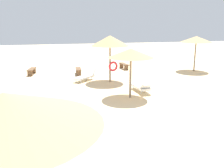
{
  "coord_description": "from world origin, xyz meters",
  "views": [
    {
      "loc": [
        -2.63,
        -8.19,
        4.06
      ],
      "look_at": [
        0.0,
        3.0,
        1.2
      ],
      "focal_mm": 40.0,
      "sensor_mm": 36.0,
      "label": 1
    }
  ],
  "objects_px": {
    "lounger_4": "(85,76)",
    "bench_2": "(32,70)",
    "lounger_2": "(141,87)",
    "bench_1": "(78,70)",
    "parasol_2": "(131,53)",
    "parasol_4": "(110,41)",
    "parasol_3": "(5,110)",
    "bench_0": "(124,65)",
    "parasol_7": "(196,39)"
  },
  "relations": [
    {
      "from": "lounger_4",
      "to": "bench_2",
      "type": "height_order",
      "value": "lounger_4"
    },
    {
      "from": "lounger_2",
      "to": "lounger_4",
      "type": "relative_size",
      "value": 1.09
    },
    {
      "from": "bench_1",
      "to": "bench_2",
      "type": "xyz_separation_m",
      "value": [
        -3.61,
        0.75,
        0.0
      ]
    },
    {
      "from": "parasol_2",
      "to": "parasol_4",
      "type": "height_order",
      "value": "parasol_4"
    },
    {
      "from": "parasol_3",
      "to": "lounger_4",
      "type": "height_order",
      "value": "parasol_3"
    },
    {
      "from": "parasol_2",
      "to": "lounger_2",
      "type": "relative_size",
      "value": 1.39
    },
    {
      "from": "lounger_2",
      "to": "bench_1",
      "type": "bearing_deg",
      "value": 117.98
    },
    {
      "from": "bench_1",
      "to": "bench_2",
      "type": "bearing_deg",
      "value": 168.26
    },
    {
      "from": "lounger_2",
      "to": "bench_0",
      "type": "relative_size",
      "value": 1.27
    },
    {
      "from": "parasol_3",
      "to": "bench_0",
      "type": "bearing_deg",
      "value": 68.11
    },
    {
      "from": "parasol_7",
      "to": "lounger_2",
      "type": "xyz_separation_m",
      "value": [
        -6.56,
        -5.11,
        -2.35
      ]
    },
    {
      "from": "parasol_4",
      "to": "lounger_2",
      "type": "xyz_separation_m",
      "value": [
        1.26,
        -2.9,
        -2.49
      ]
    },
    {
      "from": "parasol_2",
      "to": "parasol_4",
      "type": "xyz_separation_m",
      "value": [
        -0.25,
        3.89,
        0.35
      ]
    },
    {
      "from": "parasol_4",
      "to": "lounger_2",
      "type": "relative_size",
      "value": 1.64
    },
    {
      "from": "lounger_2",
      "to": "bench_0",
      "type": "bearing_deg",
      "value": 82.19
    },
    {
      "from": "parasol_4",
      "to": "lounger_2",
      "type": "distance_m",
      "value": 4.03
    },
    {
      "from": "bench_0",
      "to": "bench_1",
      "type": "height_order",
      "value": "same"
    },
    {
      "from": "parasol_7",
      "to": "bench_1",
      "type": "distance_m",
      "value": 10.02
    },
    {
      "from": "parasol_2",
      "to": "parasol_4",
      "type": "relative_size",
      "value": 0.85
    },
    {
      "from": "parasol_2",
      "to": "lounger_2",
      "type": "distance_m",
      "value": 2.57
    },
    {
      "from": "parasol_4",
      "to": "parasol_7",
      "type": "xyz_separation_m",
      "value": [
        7.82,
        2.21,
        -0.15
      ]
    },
    {
      "from": "parasol_3",
      "to": "parasol_4",
      "type": "distance_m",
      "value": 13.29
    },
    {
      "from": "lounger_2",
      "to": "parasol_7",
      "type": "bearing_deg",
      "value": 37.91
    },
    {
      "from": "lounger_2",
      "to": "lounger_4",
      "type": "xyz_separation_m",
      "value": [
        -2.9,
        3.67,
        0.01
      ]
    },
    {
      "from": "parasol_2",
      "to": "bench_0",
      "type": "height_order",
      "value": "parasol_2"
    },
    {
      "from": "parasol_4",
      "to": "bench_0",
      "type": "relative_size",
      "value": 2.08
    },
    {
      "from": "parasol_2",
      "to": "parasol_4",
      "type": "bearing_deg",
      "value": 93.63
    },
    {
      "from": "parasol_4",
      "to": "bench_1",
      "type": "distance_m",
      "value": 4.34
    },
    {
      "from": "parasol_3",
      "to": "parasol_2",
      "type": "bearing_deg",
      "value": 60.84
    },
    {
      "from": "parasol_7",
      "to": "bench_0",
      "type": "height_order",
      "value": "parasol_7"
    },
    {
      "from": "parasol_2",
      "to": "parasol_3",
      "type": "bearing_deg",
      "value": -119.16
    },
    {
      "from": "lounger_4",
      "to": "parasol_4",
      "type": "bearing_deg",
      "value": -25.02
    },
    {
      "from": "parasol_2",
      "to": "parasol_3",
      "type": "relative_size",
      "value": 0.86
    },
    {
      "from": "parasol_4",
      "to": "bench_2",
      "type": "distance_m",
      "value": 7.12
    },
    {
      "from": "parasol_3",
      "to": "lounger_2",
      "type": "relative_size",
      "value": 1.63
    },
    {
      "from": "parasol_2",
      "to": "parasol_7",
      "type": "height_order",
      "value": "parasol_7"
    },
    {
      "from": "lounger_4",
      "to": "parasol_2",
      "type": "bearing_deg",
      "value": -67.95
    },
    {
      "from": "bench_1",
      "to": "bench_0",
      "type": "bearing_deg",
      "value": 19.29
    },
    {
      "from": "bench_2",
      "to": "lounger_4",
      "type": "bearing_deg",
      "value": -38.04
    },
    {
      "from": "bench_0",
      "to": "parasol_4",
      "type": "bearing_deg",
      "value": -116.86
    },
    {
      "from": "parasol_3",
      "to": "lounger_2",
      "type": "height_order",
      "value": "parasol_3"
    },
    {
      "from": "parasol_7",
      "to": "parasol_2",
      "type": "bearing_deg",
      "value": -141.14
    },
    {
      "from": "parasol_7",
      "to": "bench_2",
      "type": "relative_size",
      "value": 1.89
    },
    {
      "from": "parasol_2",
      "to": "lounger_4",
      "type": "distance_m",
      "value": 5.46
    },
    {
      "from": "lounger_2",
      "to": "bench_0",
      "type": "distance_m",
      "value": 7.46
    },
    {
      "from": "bench_1",
      "to": "parasol_7",
      "type": "bearing_deg",
      "value": -4.87
    },
    {
      "from": "parasol_3",
      "to": "lounger_2",
      "type": "bearing_deg",
      "value": 58.79
    },
    {
      "from": "parasol_2",
      "to": "bench_1",
      "type": "xyz_separation_m",
      "value": [
        -2.14,
        6.93,
        -2.11
      ]
    },
    {
      "from": "lounger_4",
      "to": "bench_0",
      "type": "height_order",
      "value": "lounger_4"
    },
    {
      "from": "lounger_2",
      "to": "bench_2",
      "type": "distance_m",
      "value": 9.51
    }
  ]
}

